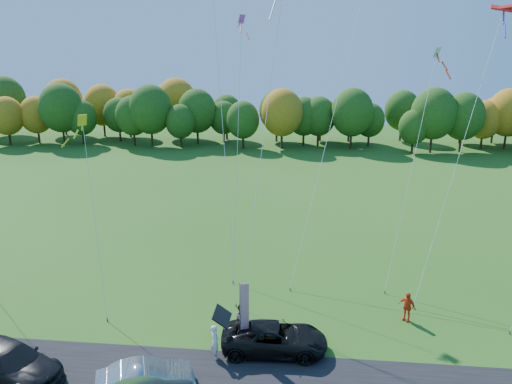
# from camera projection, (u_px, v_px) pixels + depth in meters

# --- Properties ---
(ground) EXTENTS (160.00, 160.00, 0.00)m
(ground) POSITION_uv_depth(u_px,v_px,m) (245.00, 342.00, 27.98)
(ground) COLOR #235516
(tree_line) EXTENTS (116.00, 12.00, 10.00)m
(tree_line) POSITION_uv_depth(u_px,v_px,m) (287.00, 147.00, 80.41)
(tree_line) COLOR #1E4711
(tree_line) RESTS_ON ground
(black_suv) EXTENTS (5.81, 2.86, 1.59)m
(black_suv) POSITION_uv_depth(u_px,v_px,m) (275.00, 338.00, 26.91)
(black_suv) COLOR black
(black_suv) RESTS_ON ground
(silver_sedan) EXTENTS (4.86, 3.15, 1.51)m
(silver_sedan) POSITION_uv_depth(u_px,v_px,m) (146.00, 378.00, 23.74)
(silver_sedan) COLOR #A7A7AB
(silver_sedan) RESTS_ON ground
(dark_truck_a) EXTENTS (6.42, 4.39, 1.73)m
(dark_truck_a) POSITION_uv_depth(u_px,v_px,m) (10.00, 362.00, 24.78)
(dark_truck_a) COLOR black
(dark_truck_a) RESTS_ON ground
(person_tailgate_a) EXTENTS (0.71, 0.83, 1.91)m
(person_tailgate_a) POSITION_uv_depth(u_px,v_px,m) (215.00, 342.00, 26.32)
(person_tailgate_a) COLOR silver
(person_tailgate_a) RESTS_ON ground
(person_tailgate_b) EXTENTS (1.10, 1.15, 1.88)m
(person_tailgate_b) POSITION_uv_depth(u_px,v_px,m) (242.00, 320.00, 28.43)
(person_tailgate_b) COLOR gray
(person_tailgate_b) RESTS_ON ground
(person_east) EXTENTS (1.13, 1.01, 1.84)m
(person_east) POSITION_uv_depth(u_px,v_px,m) (407.00, 306.00, 29.91)
(person_east) COLOR #EE3A16
(person_east) RESTS_ON ground
(feather_flag) EXTENTS (0.49, 0.25, 3.92)m
(feather_flag) POSITION_uv_depth(u_px,v_px,m) (243.00, 308.00, 26.85)
(feather_flag) COLOR #999999
(feather_flag) RESTS_ON ground
(kite_delta_blue) EXTENTS (4.86, 11.29, 25.45)m
(kite_delta_blue) POSITION_uv_depth(u_px,v_px,m) (221.00, 102.00, 33.26)
(kite_delta_blue) COLOR #4C3F33
(kite_delta_blue) RESTS_ON ground
(kite_parafoil_orange) EXTENTS (7.51, 13.93, 24.64)m
(kite_parafoil_orange) POSITION_uv_depth(u_px,v_px,m) (337.00, 99.00, 36.42)
(kite_parafoil_orange) COLOR #4C3F33
(kite_parafoil_orange) RESTS_ON ground
(kite_delta_red) EXTENTS (3.37, 8.97, 22.36)m
(kite_delta_red) POSITION_uv_depth(u_px,v_px,m) (265.00, 128.00, 31.08)
(kite_delta_red) COLOR #4C3F33
(kite_delta_red) RESTS_ON ground
(kite_parafoil_rainbow) EXTENTS (7.75, 8.80, 18.97)m
(kite_parafoil_rainbow) POSITION_uv_depth(u_px,v_px,m) (460.00, 152.00, 32.46)
(kite_parafoil_rainbow) COLOR #4C3F33
(kite_parafoil_rainbow) RESTS_ON ground
(kite_diamond_yellow) EXTENTS (3.19, 5.34, 12.15)m
(kite_diamond_yellow) POSITION_uv_depth(u_px,v_px,m) (94.00, 216.00, 30.78)
(kite_diamond_yellow) COLOR #4C3F33
(kite_diamond_yellow) RESTS_ON ground
(kite_diamond_white) EXTENTS (3.85, 6.42, 16.22)m
(kite_diamond_white) POSITION_uv_depth(u_px,v_px,m) (411.00, 169.00, 33.74)
(kite_diamond_white) COLOR #4C3F33
(kite_diamond_white) RESTS_ON ground
(kite_diamond_pink) EXTENTS (1.08, 7.97, 18.45)m
(kite_diamond_pink) POSITION_uv_depth(u_px,v_px,m) (238.00, 140.00, 35.80)
(kite_diamond_pink) COLOR #4C3F33
(kite_diamond_pink) RESTS_ON ground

